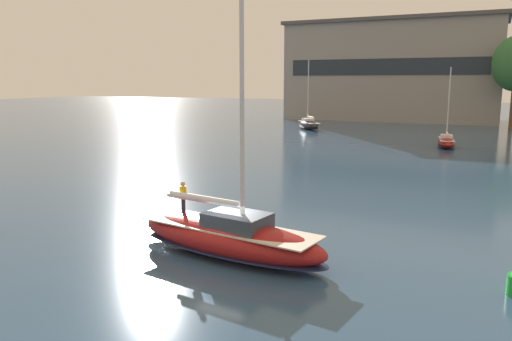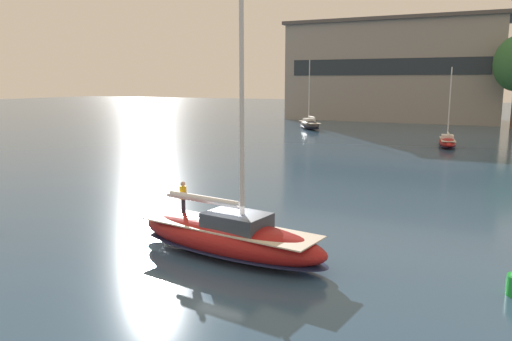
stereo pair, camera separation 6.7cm
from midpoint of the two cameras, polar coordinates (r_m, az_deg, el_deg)
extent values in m
plane|color=#2D4C6B|center=(23.92, -3.24, -9.63)|extent=(400.00, 400.00, 0.00)
cube|color=gray|center=(112.22, 15.28, 10.74)|extent=(42.80, 17.34, 19.99)
cube|color=#1E2833|center=(103.65, 14.40, 11.41)|extent=(38.52, 0.10, 3.20)
cube|color=#514C4C|center=(112.87, 15.53, 15.99)|extent=(44.00, 18.54, 0.70)
cylinder|color=brown|center=(97.94, 27.24, 6.78)|extent=(0.69, 0.69, 8.58)
ellipsoid|color=maroon|center=(23.64, -3.26, -7.64)|extent=(10.53, 4.25, 1.74)
ellipsoid|color=#19234C|center=(23.79, -3.24, -8.74)|extent=(10.64, 4.30, 0.21)
cube|color=beige|center=(23.49, -3.27, -6.46)|extent=(9.25, 3.63, 0.06)
cube|color=#333D4C|center=(23.09, -2.26, -5.75)|extent=(3.12, 2.38, 0.72)
cylinder|color=silver|center=(22.04, -1.71, 9.41)|extent=(0.20, 0.20, 12.80)
cylinder|color=silver|center=(24.11, -6.13, -3.48)|extent=(4.59, 0.81, 0.17)
cylinder|color=white|center=(24.08, -6.13, -3.20)|extent=(4.14, 0.85, 0.28)
cylinder|color=#232838|center=(25.52, -8.36, -4.15)|extent=(0.23, 0.23, 0.85)
cylinder|color=gold|center=(25.34, -8.40, -2.51)|extent=(0.38, 0.38, 0.65)
sphere|color=tan|center=(25.25, -8.43, -1.52)|extent=(0.24, 0.24, 0.24)
ellipsoid|color=maroon|center=(67.23, 20.90, 3.06)|extent=(2.99, 7.32, 1.21)
ellipsoid|color=#19234C|center=(67.27, 20.88, 2.78)|extent=(3.02, 7.40, 0.15)
cube|color=#BCB7A8|center=(67.19, 20.92, 3.37)|extent=(2.56, 6.43, 0.06)
cube|color=silver|center=(67.52, 20.91, 3.64)|extent=(1.67, 2.17, 0.50)
cylinder|color=silver|center=(67.44, 21.13, 7.20)|extent=(0.14, 0.14, 8.89)
cylinder|color=silver|center=(66.10, 21.01, 3.91)|extent=(0.58, 3.18, 0.12)
cylinder|color=white|center=(66.09, 21.01, 3.98)|extent=(0.61, 2.88, 0.19)
ellipsoid|color=#232328|center=(87.72, 6.01, 5.24)|extent=(6.91, 8.27, 1.44)
ellipsoid|color=#19234C|center=(87.75, 6.01, 4.98)|extent=(6.97, 8.35, 0.17)
cube|color=beige|center=(87.68, 6.02, 5.52)|extent=(6.00, 7.22, 0.06)
cube|color=silver|center=(88.06, 5.95, 5.76)|extent=(2.74, 2.90, 0.59)
cylinder|color=silver|center=(88.07, 5.96, 9.02)|extent=(0.17, 0.17, 10.61)
cylinder|color=silver|center=(86.44, 6.26, 6.04)|extent=(2.36, 3.18, 0.14)
cylinder|color=white|center=(86.43, 6.26, 6.10)|extent=(2.20, 2.92, 0.23)
camera|label=1|loc=(0.03, -90.08, -0.01)|focal=35.00mm
camera|label=2|loc=(0.03, 89.92, 0.01)|focal=35.00mm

